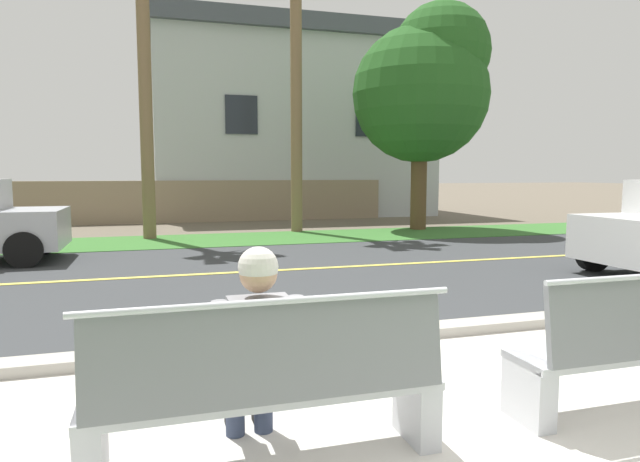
# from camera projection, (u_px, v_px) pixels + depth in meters

# --- Properties ---
(ground_plane) EXTENTS (140.00, 140.00, 0.00)m
(ground_plane) POSITION_uv_depth(u_px,v_px,m) (258.00, 258.00, 10.83)
(ground_plane) COLOR #665B4C
(sidewalk_pavement) EXTENTS (44.00, 3.60, 0.01)m
(sidewalk_pavement) POSITION_uv_depth(u_px,v_px,m) (470.00, 429.00, 3.59)
(sidewalk_pavement) COLOR beige
(sidewalk_pavement) RESTS_ON ground_plane
(curb_edge) EXTENTS (44.00, 0.30, 0.11)m
(curb_edge) POSITION_uv_depth(u_px,v_px,m) (362.00, 337.00, 5.44)
(curb_edge) COLOR #ADA89E
(curb_edge) RESTS_ON ground_plane
(street_asphalt) EXTENTS (52.00, 8.00, 0.01)m
(street_asphalt) POSITION_uv_depth(u_px,v_px,m) (274.00, 271.00, 9.40)
(street_asphalt) COLOR #383A3D
(street_asphalt) RESTS_ON ground_plane
(road_centre_line) EXTENTS (48.00, 0.14, 0.01)m
(road_centre_line) POSITION_uv_depth(u_px,v_px,m) (274.00, 270.00, 9.40)
(road_centre_line) COLOR #E0CC4C
(road_centre_line) RESTS_ON ground_plane
(far_verge_grass) EXTENTS (48.00, 2.80, 0.02)m
(far_verge_grass) POSITION_uv_depth(u_px,v_px,m) (235.00, 239.00, 13.84)
(far_verge_grass) COLOR #38702D
(far_verge_grass) RESTS_ON ground_plane
(bench_left) EXTENTS (2.00, 0.48, 1.01)m
(bench_left) POSITION_uv_depth(u_px,v_px,m) (270.00, 390.00, 3.06)
(bench_left) COLOR silver
(bench_left) RESTS_ON ground_plane
(seated_person_grey) EXTENTS (0.52, 0.68, 1.25)m
(seated_person_grey) POSITION_uv_depth(u_px,v_px,m) (256.00, 344.00, 3.19)
(seated_person_grey) COLOR #333D56
(seated_person_grey) RESTS_ON ground_plane
(shade_tree_left) EXTENTS (3.90, 3.90, 6.43)m
(shade_tree_left) POSITION_uv_depth(u_px,v_px,m) (426.00, 84.00, 15.81)
(shade_tree_left) COLOR brown
(shade_tree_left) RESTS_ON ground_plane
(garden_wall) EXTENTS (13.00, 0.36, 1.40)m
(garden_wall) POSITION_uv_depth(u_px,v_px,m) (198.00, 201.00, 18.72)
(garden_wall) COLOR gray
(garden_wall) RESTS_ON ground_plane
(house_across_street) EXTENTS (11.26, 6.91, 7.18)m
(house_across_street) POSITION_uv_depth(u_px,v_px,m) (287.00, 124.00, 22.57)
(house_across_street) COLOR #B7BCC1
(house_across_street) RESTS_ON ground_plane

